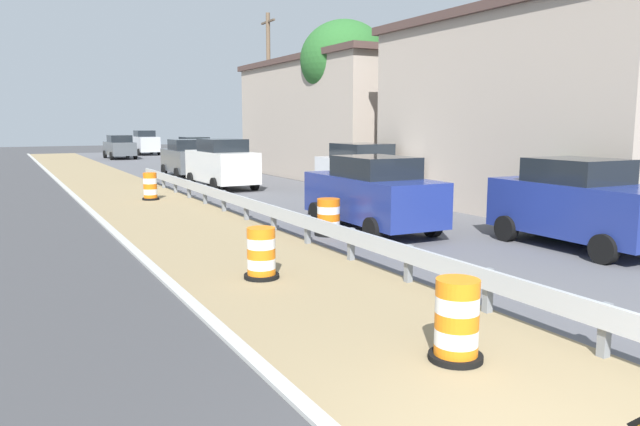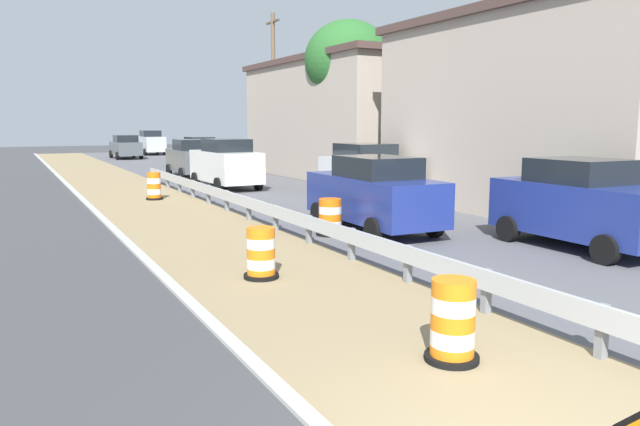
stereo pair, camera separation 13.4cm
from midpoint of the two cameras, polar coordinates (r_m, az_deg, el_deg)
The scene contains 19 objects.
guardrail_median at distance 8.97m, azimuth 20.06°, elevation -7.55°, with size 0.18×49.17×0.71m.
traffic_barrel_nearest at distance 7.73m, azimuth 12.91°, elevation -10.23°, with size 0.68×0.68×1.03m.
traffic_barrel_close at distance 11.47m, azimuth -5.26°, elevation -4.02°, with size 0.67×0.67×0.97m.
traffic_barrel_mid at distance 15.79m, azimuth 1.21°, elevation -0.56°, with size 0.75×0.75×0.96m.
traffic_barrel_far at distance 23.95m, azimuth -15.25°, elevation 2.34°, with size 0.63×0.63×1.04m.
car_lead_near_lane at distance 27.51m, azimuth -8.77°, elevation 4.63°, with size 2.19×4.71×2.22m.
car_trailing_near_lane at distance 43.83m, azimuth -11.14°, elevation 5.80°, with size 2.11×4.78×1.93m.
car_lead_far_lane at distance 16.48m, azimuth 5.32°, elevation 1.85°, with size 2.14×4.81×2.03m.
car_mid_far_lane at distance 58.48m, azimuth -15.61°, elevation 6.43°, with size 2.03×4.82×2.22m.
car_trailing_far_lane at distance 52.41m, azimuth -17.83°, elevation 5.97°, with size 2.11×4.60×1.93m.
car_distant_a at distance 22.73m, azimuth 4.61°, elevation 3.84°, with size 2.08×4.42×2.16m.
car_distant_b at distance 33.45m, azimuth -11.95°, elevation 5.08°, with size 2.08×4.56×2.04m.
car_distant_c at distance 15.36m, azimuth 23.81°, elevation 0.78°, with size 2.18×4.27×2.09m.
roadside_shop_near at distance 22.94m, azimuth 23.16°, elevation 8.75°, with size 9.22×11.35×6.55m.
roadside_shop_far at distance 33.90m, azimuth 3.51°, elevation 8.94°, with size 8.12×13.74×6.33m.
utility_pole_near at distance 20.44m, azimuth 19.54°, elevation 11.11°, with size 0.24×1.80×7.73m.
utility_pole_mid at distance 36.62m, azimuth -4.30°, elevation 11.42°, with size 0.24×1.80×9.26m.
bush_roadside at distance 16.61m, azimuth 22.02°, elevation 0.84°, with size 2.26×2.26×1.76m, color #1E4C23.
tree_roadside at distance 30.37m, azimuth 2.80°, elevation 14.17°, with size 4.28×4.28×7.87m.
Camera 2 is at (-3.81, -3.30, 2.92)m, focal length 33.88 mm.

